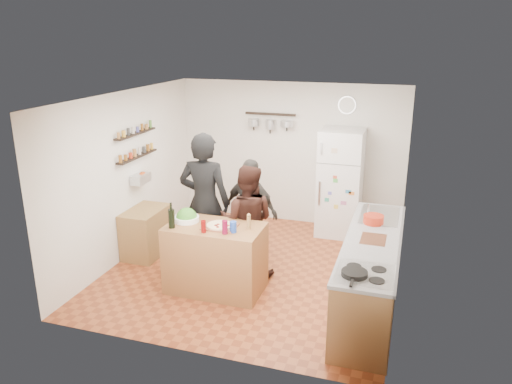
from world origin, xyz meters
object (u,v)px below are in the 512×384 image
(salt_canister, at_px, (233,227))
(skillet, at_px, (354,273))
(pepper_mill, at_px, (249,223))
(salad_bowl, at_px, (187,219))
(wall_clock, at_px, (347,105))
(person_left, at_px, (205,203))
(counter_run, at_px, (371,274))
(fridge, at_px, (340,183))
(person_back, at_px, (251,211))
(prep_island, at_px, (216,258))
(wine_bottle, at_px, (172,219))
(red_bowl, at_px, (373,219))
(side_table, at_px, (146,232))
(person_center, at_px, (247,221))

(salt_canister, bearing_deg, skillet, -24.80)
(pepper_mill, bearing_deg, salad_bowl, 180.00)
(salt_canister, bearing_deg, wall_clock, 72.04)
(person_left, relative_size, counter_run, 0.77)
(person_left, xyz_separation_m, wall_clock, (1.62, 2.25, 1.14))
(fridge, relative_size, wall_clock, 6.00)
(person_back, xyz_separation_m, wall_clock, (1.09, 1.78, 1.37))
(salad_bowl, bearing_deg, counter_run, 2.93)
(counter_run, bearing_deg, pepper_mill, -175.43)
(prep_island, bearing_deg, pepper_mill, 6.34)
(skillet, bearing_deg, person_back, 132.83)
(wine_bottle, xyz_separation_m, red_bowl, (2.45, 0.92, -0.06))
(wine_bottle, relative_size, pepper_mill, 1.54)
(person_back, relative_size, red_bowl, 5.91)
(side_table, bearing_deg, wine_bottle, -44.62)
(person_back, distance_m, skillet, 2.57)
(person_back, xyz_separation_m, skillet, (1.74, -1.88, 0.16))
(wine_bottle, height_order, counter_run, wine_bottle)
(person_back, bearing_deg, red_bowl, -172.60)
(person_left, relative_size, side_table, 2.52)
(fridge, bearing_deg, wine_bottle, -122.98)
(person_left, height_order, counter_run, person_left)
(side_table, bearing_deg, person_back, 11.05)
(counter_run, xyz_separation_m, wall_clock, (-0.75, 2.63, 1.70))
(person_left, bearing_deg, red_bowl, 179.59)
(wine_bottle, distance_m, skillet, 2.48)
(wall_clock, bearing_deg, pepper_mill, -106.16)
(prep_island, xyz_separation_m, counter_run, (2.00, 0.17, -0.01))
(prep_island, distance_m, wine_bottle, 0.80)
(person_left, bearing_deg, fridge, -134.21)
(skillet, height_order, side_table, skillet)
(fridge, bearing_deg, counter_run, -71.94)
(counter_run, xyz_separation_m, red_bowl, (-0.05, 0.53, 0.53))
(salad_bowl, xyz_separation_m, skillet, (2.32, -0.91, 0.00))
(wine_bottle, bearing_deg, person_left, 80.90)
(wall_clock, bearing_deg, fridge, -90.00)
(person_left, height_order, wall_clock, wall_clock)
(person_center, relative_size, person_back, 1.03)
(person_back, xyz_separation_m, fridge, (1.09, 1.45, 0.12))
(side_table, bearing_deg, salad_bowl, -32.83)
(prep_island, relative_size, fridge, 0.69)
(prep_island, height_order, side_table, prep_island)
(pepper_mill, height_order, person_center, person_center)
(person_left, relative_size, person_back, 1.29)
(salt_canister, distance_m, counter_run, 1.80)
(prep_island, relative_size, salad_bowl, 3.77)
(pepper_mill, relative_size, skillet, 0.59)
(person_center, distance_m, skillet, 2.17)
(salad_bowl, bearing_deg, pepper_mill, 0.00)
(prep_island, distance_m, person_back, 1.08)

